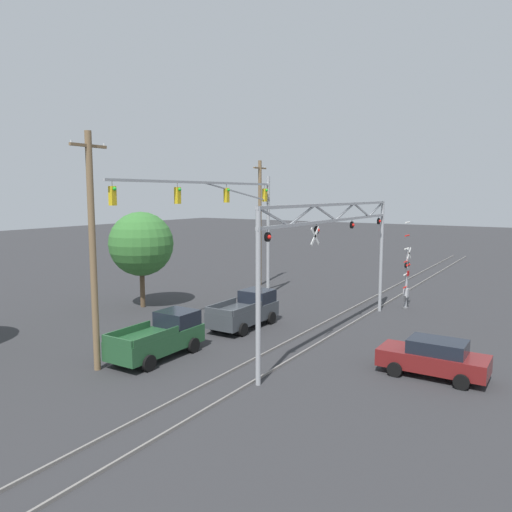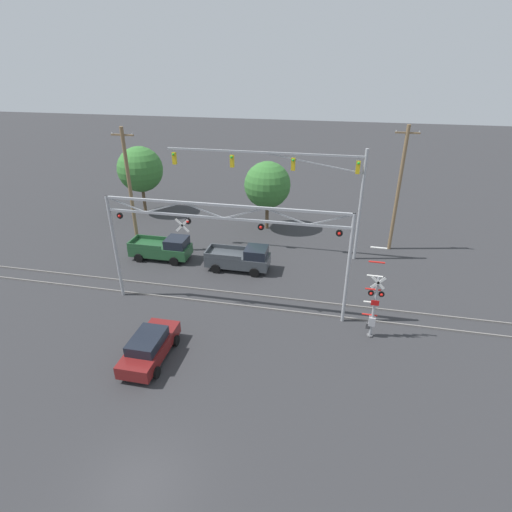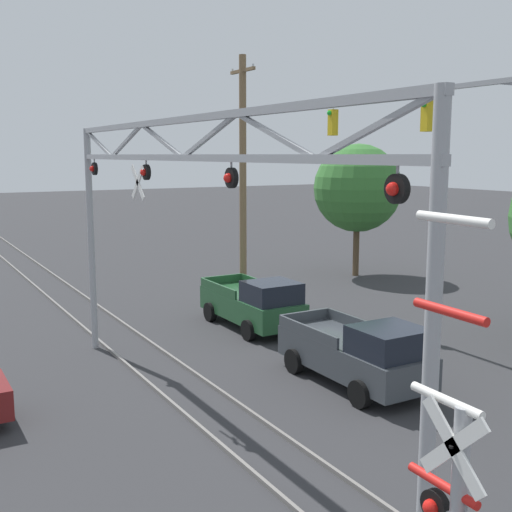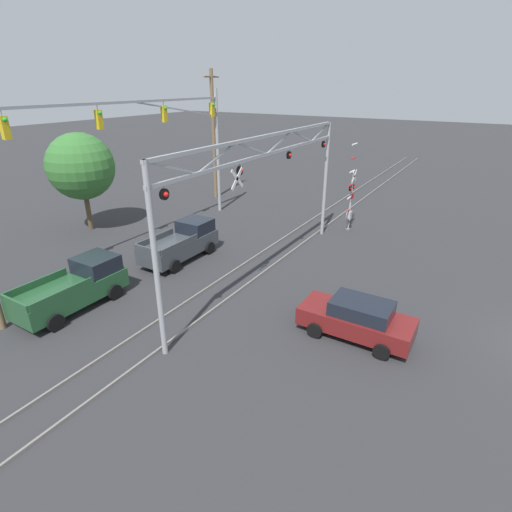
% 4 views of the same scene
% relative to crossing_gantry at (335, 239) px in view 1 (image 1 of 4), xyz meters
% --- Properties ---
extents(rail_track_near, '(80.00, 0.08, 0.10)m').
position_rel_crossing_gantry_xyz_m(rail_track_near, '(0.02, 0.28, -5.16)').
color(rail_track_near, gray).
rests_on(rail_track_near, ground_plane).
extents(rail_track_far, '(80.00, 0.08, 0.10)m').
position_rel_crossing_gantry_xyz_m(rail_track_far, '(0.02, 1.72, -5.16)').
color(rail_track_far, gray).
rests_on(rail_track_far, ground_plane).
extents(crossing_gantry, '(14.94, 0.26, 7.04)m').
position_rel_crossing_gantry_xyz_m(crossing_gantry, '(0.00, 0.00, 0.00)').
color(crossing_gantry, '#9EA0A5').
rests_on(crossing_gantry, ground_plane).
extents(crossing_signal_mast, '(1.09, 0.35, 5.72)m').
position_rel_crossing_gantry_xyz_m(crossing_signal_mast, '(8.94, -1.22, -3.15)').
color(crossing_signal_mast, '#9EA0A5').
rests_on(crossing_signal_mast, ground_plane).
extents(traffic_signal_span, '(15.34, 0.39, 8.77)m').
position_rel_crossing_gantry_xyz_m(traffic_signal_span, '(4.02, 8.85, 1.10)').
color(traffic_signal_span, '#9EA0A5').
rests_on(traffic_signal_span, ground_plane).
extents(pickup_truck_lead, '(4.79, 2.11, 1.92)m').
position_rel_crossing_gantry_xyz_m(pickup_truck_lead, '(-0.31, 5.22, -4.28)').
color(pickup_truck_lead, '#3D4247').
rests_on(pickup_truck_lead, ground_plane).
extents(pickup_truck_following, '(4.79, 2.11, 1.92)m').
position_rel_crossing_gantry_xyz_m(pickup_truck_following, '(-6.80, 5.69, -4.28)').
color(pickup_truck_following, '#23512D').
rests_on(pickup_truck_following, ground_plane).
extents(sedan_waiting, '(2.02, 4.32, 1.56)m').
position_rel_crossing_gantry_xyz_m(sedan_waiting, '(-2.67, -5.63, -4.41)').
color(sedan_waiting, maroon).
rests_on(sedan_waiting, ground_plane).
extents(utility_pole_left, '(1.80, 0.28, 10.05)m').
position_rel_crossing_gantry_xyz_m(utility_pole_left, '(-9.58, 6.75, -0.04)').
color(utility_pole_left, brown).
rests_on(utility_pole_left, ground_plane).
extents(utility_pole_right, '(1.80, 0.28, 10.15)m').
position_rel_crossing_gantry_xyz_m(utility_pole_right, '(11.11, 11.39, 0.01)').
color(utility_pole_right, brown).
rests_on(utility_pole_right, ground_plane).
extents(background_tree_far_left_verge, '(4.22, 4.22, 6.34)m').
position_rel_crossing_gantry_xyz_m(background_tree_far_left_verge, '(0.12, 13.75, -0.99)').
color(background_tree_far_left_verge, brown).
rests_on(background_tree_far_left_verge, ground_plane).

